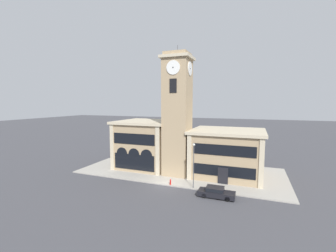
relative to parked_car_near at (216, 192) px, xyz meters
name	(u,v)px	position (x,y,z in m)	size (l,w,h in m)	color
ground_plane	(165,186)	(-7.78, 1.44, -0.72)	(300.00, 300.00, 0.00)	#424247
sidewalk_kerb	(181,171)	(-7.78, 9.17, -0.65)	(35.34, 15.47, 0.15)	#A39E93
clock_tower	(177,115)	(-7.78, 7.08, 9.59)	(4.87, 4.87, 21.71)	tan
town_hall_left_wing	(147,143)	(-15.02, 9.92, 3.77)	(10.40, 10.61, 8.94)	tan
town_hall_right_wing	(227,152)	(0.24, 9.92, 3.21)	(11.98, 10.61, 7.82)	tan
parked_car_near	(216,192)	(0.00, 0.00, 0.00)	(4.76, 1.83, 1.39)	black
street_lamp	(194,159)	(-3.50, 1.79, 3.61)	(0.36, 0.36, 6.49)	#4C4C51
fire_hydrant	(170,182)	(-7.01, 1.73, -0.16)	(0.22, 0.22, 0.87)	red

